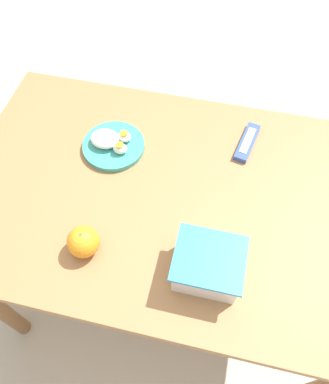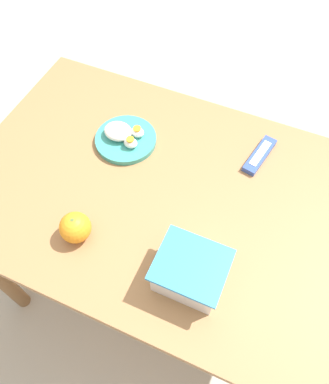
{
  "view_description": "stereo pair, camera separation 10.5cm",
  "coord_description": "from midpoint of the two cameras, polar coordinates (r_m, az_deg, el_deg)",
  "views": [
    {
      "loc": [
        -0.1,
        0.57,
        1.69
      ],
      "look_at": [
        0.03,
        0.02,
        0.81
      ],
      "focal_mm": 35.0,
      "sensor_mm": 36.0,
      "label": 1
    },
    {
      "loc": [
        -0.2,
        0.54,
        1.69
      ],
      "look_at": [
        0.03,
        0.02,
        0.81
      ],
      "focal_mm": 35.0,
      "sensor_mm": 36.0,
      "label": 2
    }
  ],
  "objects": [
    {
      "name": "candy_bar",
      "position": [
        1.21,
        10.06,
        7.3
      ],
      "size": [
        0.07,
        0.16,
        0.02
      ],
      "color": "#334C9E",
      "rests_on": "table"
    },
    {
      "name": "rice_plate",
      "position": [
        1.19,
        -10.5,
        7.05
      ],
      "size": [
        0.19,
        0.19,
        0.06
      ],
      "color": "teal",
      "rests_on": "table"
    },
    {
      "name": "food_container",
      "position": [
        0.94,
        3.38,
        -11.46
      ],
      "size": [
        0.17,
        0.15,
        0.1
      ],
      "color": "white",
      "rests_on": "table"
    },
    {
      "name": "orange_fruit",
      "position": [
        1.0,
        -15.26,
        -7.59
      ],
      "size": [
        0.08,
        0.08,
        0.08
      ],
      "color": "orange",
      "rests_on": "table"
    },
    {
      "name": "table",
      "position": [
        1.18,
        -0.98,
        -3.29
      ],
      "size": [
        1.28,
        0.8,
        0.78
      ],
      "color": "#996B42",
      "rests_on": "ground_plane"
    },
    {
      "name": "ground_plane",
      "position": [
        1.79,
        -0.66,
        -13.79
      ],
      "size": [
        10.0,
        10.0,
        0.0
      ],
      "primitive_type": "plane",
      "color": "#B2A899"
    }
  ]
}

